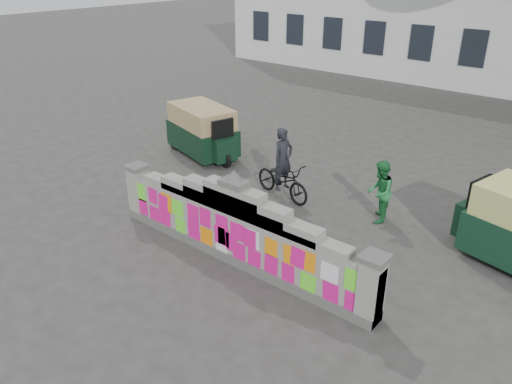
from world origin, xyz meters
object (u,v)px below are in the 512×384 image
pedestrian (380,192)px  rickshaw_left (203,130)px  cyclist_bike (283,180)px  cyclist_rider (283,168)px

pedestrian → rickshaw_left: (-6.21, 0.50, 0.05)m
cyclist_bike → cyclist_rider: (0.00, 0.00, 0.33)m
rickshaw_left → cyclist_rider: bearing=2.3°
cyclist_bike → rickshaw_left: rickshaw_left is taller
cyclist_rider → pedestrian: 2.52m
rickshaw_left → cyclist_bike: bearing=2.3°
cyclist_rider → cyclist_bike: bearing=0.0°
cyclist_bike → pedestrian: size_ratio=1.21×
cyclist_bike → cyclist_rider: 0.33m
cyclist_rider → pedestrian: (2.49, 0.39, -0.06)m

